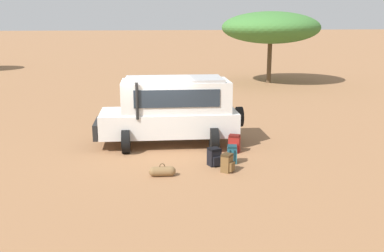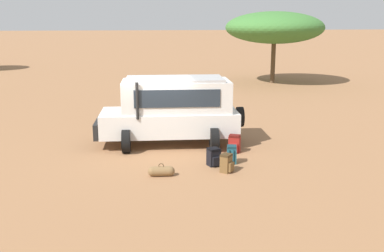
{
  "view_description": "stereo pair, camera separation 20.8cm",
  "coord_description": "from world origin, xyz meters",
  "px_view_note": "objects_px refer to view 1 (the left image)",
  "views": [
    {
      "loc": [
        -0.96,
        -15.27,
        4.5
      ],
      "look_at": [
        1.11,
        -0.9,
        1.0
      ],
      "focal_mm": 42.0,
      "sensor_mm": 36.0,
      "label": 1
    },
    {
      "loc": [
        -0.76,
        -15.3,
        4.5
      ],
      "look_at": [
        1.11,
        -0.9,
        1.0
      ],
      "focal_mm": 42.0,
      "sensor_mm": 36.0,
      "label": 2
    }
  ],
  "objects_px": {
    "safari_vehicle": "(172,109)",
    "backpack_outermost": "(234,144)",
    "backpack_near_rear_wheel": "(232,154)",
    "backpack_cluster_center": "(227,163)",
    "duffel_bag_low_black_case": "(162,171)",
    "backpack_beside_front_wheel": "(214,157)",
    "acacia_tree_centre_back": "(271,28)"
  },
  "relations": [
    {
      "from": "safari_vehicle",
      "to": "backpack_cluster_center",
      "type": "xyz_separation_m",
      "value": [
        1.33,
        -3.3,
        -1.02
      ]
    },
    {
      "from": "backpack_near_rear_wheel",
      "to": "duffel_bag_low_black_case",
      "type": "height_order",
      "value": "backpack_near_rear_wheel"
    },
    {
      "from": "backpack_beside_front_wheel",
      "to": "duffel_bag_low_black_case",
      "type": "bearing_deg",
      "value": -156.49
    },
    {
      "from": "backpack_cluster_center",
      "to": "backpack_beside_front_wheel",
      "type": "bearing_deg",
      "value": 113.27
    },
    {
      "from": "backpack_beside_front_wheel",
      "to": "backpack_outermost",
      "type": "height_order",
      "value": "backpack_outermost"
    },
    {
      "from": "backpack_cluster_center",
      "to": "acacia_tree_centre_back",
      "type": "distance_m",
      "value": 19.95
    },
    {
      "from": "safari_vehicle",
      "to": "backpack_cluster_center",
      "type": "relative_size",
      "value": 9.7
    },
    {
      "from": "backpack_beside_front_wheel",
      "to": "acacia_tree_centre_back",
      "type": "height_order",
      "value": "acacia_tree_centre_back"
    },
    {
      "from": "duffel_bag_low_black_case",
      "to": "acacia_tree_centre_back",
      "type": "bearing_deg",
      "value": 63.76
    },
    {
      "from": "backpack_beside_front_wheel",
      "to": "backpack_cluster_center",
      "type": "xyz_separation_m",
      "value": [
        0.27,
        -0.63,
        -0.01
      ]
    },
    {
      "from": "backpack_outermost",
      "to": "backpack_beside_front_wheel",
      "type": "bearing_deg",
      "value": -125.73
    },
    {
      "from": "safari_vehicle",
      "to": "backpack_cluster_center",
      "type": "height_order",
      "value": "safari_vehicle"
    },
    {
      "from": "duffel_bag_low_black_case",
      "to": "acacia_tree_centre_back",
      "type": "relative_size",
      "value": 0.12
    },
    {
      "from": "backpack_beside_front_wheel",
      "to": "backpack_outermost",
      "type": "distance_m",
      "value": 1.63
    },
    {
      "from": "duffel_bag_low_black_case",
      "to": "backpack_outermost",
      "type": "bearing_deg",
      "value": 37.92
    },
    {
      "from": "backpack_near_rear_wheel",
      "to": "backpack_outermost",
      "type": "bearing_deg",
      "value": 73.28
    },
    {
      "from": "backpack_cluster_center",
      "to": "acacia_tree_centre_back",
      "type": "xyz_separation_m",
      "value": [
        7.11,
        18.3,
        3.59
      ]
    },
    {
      "from": "safari_vehicle",
      "to": "backpack_beside_front_wheel",
      "type": "distance_m",
      "value": 3.05
    },
    {
      "from": "backpack_cluster_center",
      "to": "backpack_near_rear_wheel",
      "type": "xyz_separation_m",
      "value": [
        0.33,
        0.81,
        0.01
      ]
    },
    {
      "from": "backpack_near_rear_wheel",
      "to": "acacia_tree_centre_back",
      "type": "distance_m",
      "value": 19.09
    },
    {
      "from": "backpack_beside_front_wheel",
      "to": "backpack_near_rear_wheel",
      "type": "xyz_separation_m",
      "value": [
        0.61,
        0.18,
        0.01
      ]
    },
    {
      "from": "safari_vehicle",
      "to": "backpack_near_rear_wheel",
      "type": "bearing_deg",
      "value": -56.2
    },
    {
      "from": "safari_vehicle",
      "to": "acacia_tree_centre_back",
      "type": "distance_m",
      "value": 17.4
    },
    {
      "from": "safari_vehicle",
      "to": "duffel_bag_low_black_case",
      "type": "relative_size",
      "value": 6.86
    },
    {
      "from": "backpack_beside_front_wheel",
      "to": "backpack_near_rear_wheel",
      "type": "relative_size",
      "value": 0.98
    },
    {
      "from": "duffel_bag_low_black_case",
      "to": "acacia_tree_centre_back",
      "type": "distance_m",
      "value": 20.84
    },
    {
      "from": "backpack_cluster_center",
      "to": "backpack_near_rear_wheel",
      "type": "relative_size",
      "value": 0.96
    },
    {
      "from": "backpack_outermost",
      "to": "duffel_bag_low_black_case",
      "type": "relative_size",
      "value": 0.78
    },
    {
      "from": "safari_vehicle",
      "to": "backpack_near_rear_wheel",
      "type": "xyz_separation_m",
      "value": [
        1.67,
        -2.49,
        -1.01
      ]
    },
    {
      "from": "safari_vehicle",
      "to": "backpack_outermost",
      "type": "relative_size",
      "value": 8.83
    },
    {
      "from": "backpack_outermost",
      "to": "acacia_tree_centre_back",
      "type": "height_order",
      "value": "acacia_tree_centre_back"
    },
    {
      "from": "duffel_bag_low_black_case",
      "to": "backpack_cluster_center",
      "type": "bearing_deg",
      "value": 2.94
    }
  ]
}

